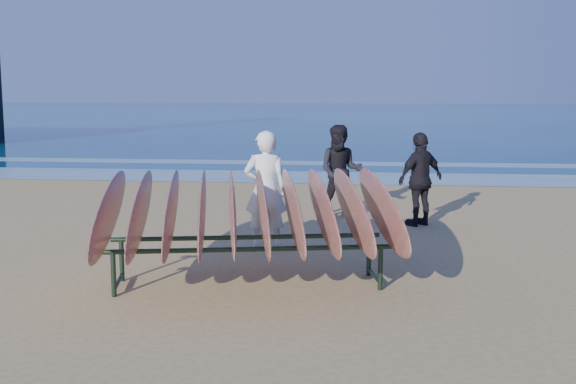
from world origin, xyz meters
name	(u,v)px	position (x,y,z in m)	size (l,w,h in m)	color
ground	(280,281)	(0.00, 0.00, 0.00)	(120.00, 120.00, 0.00)	tan
ocean	(360,114)	(0.00, 55.00, 0.01)	(160.00, 160.00, 0.00)	navy
foam_near	(330,177)	(0.00, 10.00, 0.01)	(160.00, 160.00, 0.00)	white
foam_far	(337,163)	(0.00, 13.50, 0.01)	(160.00, 160.00, 0.00)	white
surfboard_rack	(248,211)	(-0.34, -0.24, 0.88)	(3.69, 3.43, 1.39)	#1C2D1F
person_white	(266,190)	(-0.43, 1.78, 0.84)	(0.61, 0.40, 1.68)	white
person_dark_a	(341,171)	(0.51, 4.48, 0.81)	(0.79, 0.61, 1.62)	black
person_dark_b	(421,179)	(1.86, 3.73, 0.77)	(0.91, 0.38, 1.55)	black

